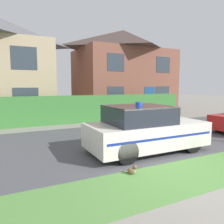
# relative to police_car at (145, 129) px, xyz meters

# --- Properties ---
(ground_plane) EXTENTS (80.00, 80.00, 0.00)m
(ground_plane) POSITION_rel_police_car_xyz_m (-0.11, -2.26, -0.74)
(ground_plane) COLOR gray
(road_strip) EXTENTS (28.00, 6.15, 0.01)m
(road_strip) POSITION_rel_police_car_xyz_m (-0.11, 1.86, -0.73)
(road_strip) COLOR #4C4C51
(road_strip) RESTS_ON ground
(lawn_verge) EXTENTS (28.00, 1.71, 0.01)m
(lawn_verge) POSITION_rel_police_car_xyz_m (-0.11, -2.07, -0.74)
(lawn_verge) COLOR #568C42
(lawn_verge) RESTS_ON ground
(garden_hedge) EXTENTS (13.98, 0.74, 1.59)m
(garden_hedge) POSITION_rel_police_car_xyz_m (0.08, 6.61, 0.06)
(garden_hedge) COLOR #3D7F38
(garden_hedge) RESTS_ON ground
(police_car) EXTENTS (3.94, 1.85, 1.64)m
(police_car) POSITION_rel_police_car_xyz_m (0.00, 0.00, 0.00)
(police_car) COLOR black
(police_car) RESTS_ON road_strip
(cat) EXTENTS (0.23, 0.25, 0.24)m
(cat) POSITION_rel_police_car_xyz_m (-1.36, -1.43, -0.64)
(cat) COLOR brown
(cat) RESTS_ON ground
(house_right) EXTENTS (8.42, 5.89, 7.04)m
(house_right) POSITION_rel_police_car_xyz_m (5.66, 11.55, 2.85)
(house_right) COLOR brown
(house_right) RESTS_ON ground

